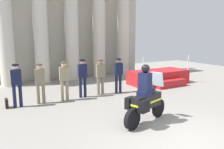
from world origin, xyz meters
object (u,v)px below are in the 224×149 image
object	(u,v)px
reviewing_stand	(159,77)
officer_in_row_1	(40,80)
officer_in_row_2	(64,78)
briefcase_on_ground	(7,103)
officer_in_row_0	(16,82)
officer_in_row_4	(100,74)
officer_in_row_3	(82,75)
motorcycle_with_rider	(145,99)
officer_in_row_5	(118,73)

from	to	relation	value
reviewing_stand	officer_in_row_1	xyz separation A→B (m)	(-6.74, -0.51, 0.60)
officer_in_row_2	briefcase_on_ground	xyz separation A→B (m)	(-2.27, 0.14, -0.81)
officer_in_row_0	officer_in_row_4	bearing A→B (deg)	-170.43
officer_in_row_0	officer_in_row_3	world-z (taller)	officer_in_row_3
reviewing_stand	officer_in_row_0	bearing A→B (deg)	-175.90
motorcycle_with_rider	reviewing_stand	bearing A→B (deg)	27.17
officer_in_row_4	motorcycle_with_rider	world-z (taller)	motorcycle_with_rider
officer_in_row_2	officer_in_row_4	size ratio (longest dim) A/B	1.01
officer_in_row_5	motorcycle_with_rider	distance (m)	3.94
reviewing_stand	motorcycle_with_rider	distance (m)	6.15
officer_in_row_2	officer_in_row_5	bearing A→B (deg)	-172.31
officer_in_row_3	officer_in_row_4	distance (m)	0.91
officer_in_row_1	officer_in_row_5	size ratio (longest dim) A/B	0.98
officer_in_row_1	officer_in_row_2	distance (m)	0.98
officer_in_row_4	briefcase_on_ground	bearing A→B (deg)	7.88
officer_in_row_0	officer_in_row_5	bearing A→B (deg)	-172.60
officer_in_row_2	officer_in_row_1	bearing A→B (deg)	3.88
reviewing_stand	officer_in_row_4	size ratio (longest dim) A/B	2.06
reviewing_stand	officer_in_row_1	distance (m)	6.78
officer_in_row_3	reviewing_stand	bearing A→B (deg)	-166.51
reviewing_stand	officer_in_row_3	world-z (taller)	officer_in_row_3
reviewing_stand	motorcycle_with_rider	xyz separation A→B (m)	(-4.37, -4.31, 0.43)
officer_in_row_0	officer_in_row_5	distance (m)	4.54
officer_in_row_3	briefcase_on_ground	distance (m)	3.25
officer_in_row_2	officer_in_row_4	world-z (taller)	officer_in_row_2
officer_in_row_4	officer_in_row_3	bearing A→B (deg)	10.11
officer_in_row_2	officer_in_row_3	xyz separation A→B (m)	(0.87, 0.10, 0.02)
officer_in_row_0	officer_in_row_5	xyz separation A→B (m)	(4.54, -0.04, -0.01)
officer_in_row_2	officer_in_row_0	bearing A→B (deg)	6.98
officer_in_row_0	briefcase_on_ground	xyz separation A→B (m)	(-0.39, 0.11, -0.82)
officer_in_row_3	motorcycle_with_rider	bearing A→B (deg)	105.65
reviewing_stand	officer_in_row_2	distance (m)	5.82
officer_in_row_0	motorcycle_with_rider	bearing A→B (deg)	138.88
officer_in_row_5	briefcase_on_ground	bearing A→B (deg)	6.19
briefcase_on_ground	officer_in_row_3	bearing A→B (deg)	-0.68
officer_in_row_4	officer_in_row_5	distance (m)	0.90
officer_in_row_0	motorcycle_with_rider	distance (m)	4.98
officer_in_row_0	briefcase_on_ground	bearing A→B (deg)	-7.37
officer_in_row_1	officer_in_row_3	size ratio (longest dim) A/B	0.96
officer_in_row_1	officer_in_row_5	xyz separation A→B (m)	(3.65, -0.08, 0.02)
officer_in_row_0	officer_in_row_5	world-z (taller)	officer_in_row_0
officer_in_row_0	officer_in_row_4	size ratio (longest dim) A/B	1.02
officer_in_row_1	briefcase_on_ground	bearing A→B (deg)	4.83
officer_in_row_0	briefcase_on_ground	world-z (taller)	officer_in_row_0
officer_in_row_0	officer_in_row_2	size ratio (longest dim) A/B	1.01
officer_in_row_4	officer_in_row_1	bearing A→B (deg)	9.31
officer_in_row_1	motorcycle_with_rider	bearing A→B (deg)	129.88
officer_in_row_1	officer_in_row_3	xyz separation A→B (m)	(1.85, 0.03, 0.04)
officer_in_row_1	officer_in_row_0	bearing A→B (deg)	10.37
officer_in_row_1	officer_in_row_3	world-z (taller)	officer_in_row_3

